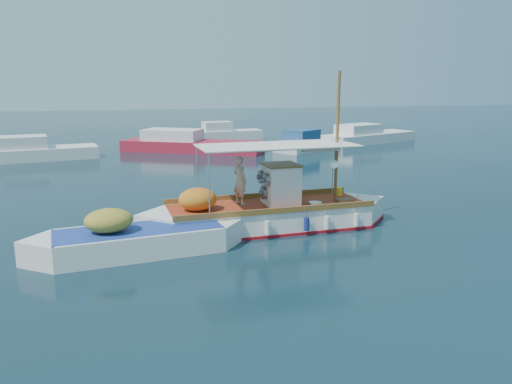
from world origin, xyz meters
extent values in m
plane|color=black|center=(0.00, 0.00, 0.00)|extent=(160.00, 160.00, 0.00)
cube|color=white|center=(-0.54, 0.20, 0.32)|extent=(6.98, 2.62, 1.01)
cube|color=white|center=(-3.97, 0.03, 0.32)|extent=(2.29, 2.29, 1.01)
cube|color=white|center=(2.89, 0.36, 0.32)|extent=(2.29, 2.29, 1.01)
cube|color=#A20F19|center=(-0.54, 0.20, 0.02)|extent=(7.07, 2.70, 0.16)
cube|color=#993117|center=(-0.54, 0.20, 0.81)|extent=(6.97, 2.44, 0.05)
cube|color=brown|center=(-0.60, 1.35, 0.92)|extent=(6.96, 0.43, 0.18)
cube|color=brown|center=(-0.48, -0.96, 0.92)|extent=(6.96, 0.43, 0.18)
cube|color=white|center=(-0.08, 0.22, 1.51)|extent=(1.16, 1.24, 1.37)
cube|color=brown|center=(-0.08, 0.22, 2.23)|extent=(1.25, 1.34, 0.05)
cylinder|color=slate|center=(-0.66, -0.10, 1.79)|extent=(0.22, 0.47, 0.46)
cylinder|color=slate|center=(-0.69, 0.48, 1.79)|extent=(0.22, 0.47, 0.46)
cylinder|color=slate|center=(-0.68, 0.19, 1.28)|extent=(0.22, 0.47, 0.46)
cylinder|color=brown|center=(2.02, 0.32, 3.12)|extent=(0.12, 0.12, 4.58)
cylinder|color=brown|center=(1.29, 0.29, 2.75)|extent=(1.65, 0.15, 0.07)
cylinder|color=silver|center=(-2.88, 1.09, 1.86)|extent=(0.04, 0.04, 2.06)
cylinder|color=silver|center=(-2.78, -0.92, 1.86)|extent=(0.04, 0.04, 2.06)
cylinder|color=silver|center=(2.34, 1.35, 1.86)|extent=(0.04, 0.04, 2.06)
cylinder|color=silver|center=(2.44, -0.67, 1.86)|extent=(0.04, 0.04, 2.06)
cube|color=silver|center=(-0.22, 0.21, 2.91)|extent=(5.51, 2.46, 0.04)
ellipsoid|color=orange|center=(-3.01, 0.08, 1.21)|extent=(1.33, 1.15, 0.77)
cube|color=yellow|center=(0.63, 0.76, 1.01)|extent=(0.24, 0.18, 0.37)
cylinder|color=yellow|center=(2.45, 0.98, 0.98)|extent=(0.29, 0.29, 0.31)
cube|color=brown|center=(2.22, -0.04, 0.88)|extent=(0.61, 0.44, 0.11)
cylinder|color=#B2B2B2|center=(1.04, -0.23, 0.88)|extent=(0.48, 0.48, 0.11)
cylinder|color=white|center=(1.52, -0.67, 2.32)|extent=(0.28, 0.04, 0.27)
cylinder|color=white|center=(-2.31, -1.17, 0.41)|extent=(0.19, 0.19, 0.44)
cylinder|color=navy|center=(0.44, -1.04, 0.41)|extent=(0.19, 0.19, 0.44)
cylinder|color=white|center=(2.27, -0.95, 0.41)|extent=(0.19, 0.19, 0.44)
imported|color=#B5A896|center=(-1.47, 0.54, 1.68)|extent=(0.65, 0.74, 1.70)
cube|color=white|center=(-4.99, -1.32, 0.26)|extent=(5.06, 2.52, 0.95)
cube|color=white|center=(-7.40, -1.64, 0.26)|extent=(1.88, 1.88, 0.95)
cube|color=white|center=(-2.59, -1.00, 0.26)|extent=(1.88, 1.88, 0.95)
cube|color=navy|center=(-4.99, -1.32, 0.72)|extent=(5.03, 2.31, 0.05)
ellipsoid|color=#A4912E|center=(-5.83, -1.43, 1.09)|extent=(1.53, 1.31, 0.70)
cube|color=silver|center=(-10.64, 19.16, 0.30)|extent=(7.26, 3.58, 1.00)
cube|color=silver|center=(-11.67, 18.98, 1.20)|extent=(3.09, 2.49, 0.80)
cube|color=#A81C31|center=(-0.52, 20.58, 0.30)|extent=(10.43, 7.35, 1.00)
cube|color=silver|center=(-1.89, 21.32, 1.20)|extent=(4.77, 4.05, 0.80)
cube|color=silver|center=(8.02, 19.19, 0.30)|extent=(5.95, 4.97, 1.00)
cube|color=navy|center=(7.31, 18.72, 1.20)|extent=(2.93, 2.81, 0.80)
cube|color=silver|center=(14.71, 22.41, 0.30)|extent=(9.35, 5.82, 1.00)
cube|color=silver|center=(13.45, 21.90, 1.20)|extent=(4.18, 3.41, 0.80)
cube|color=silver|center=(3.51, 27.69, 0.30)|extent=(6.30, 2.59, 1.00)
cube|color=silver|center=(2.60, 27.60, 1.20)|extent=(2.61, 1.93, 0.80)
camera|label=1|loc=(-5.19, -16.01, 5.02)|focal=35.00mm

